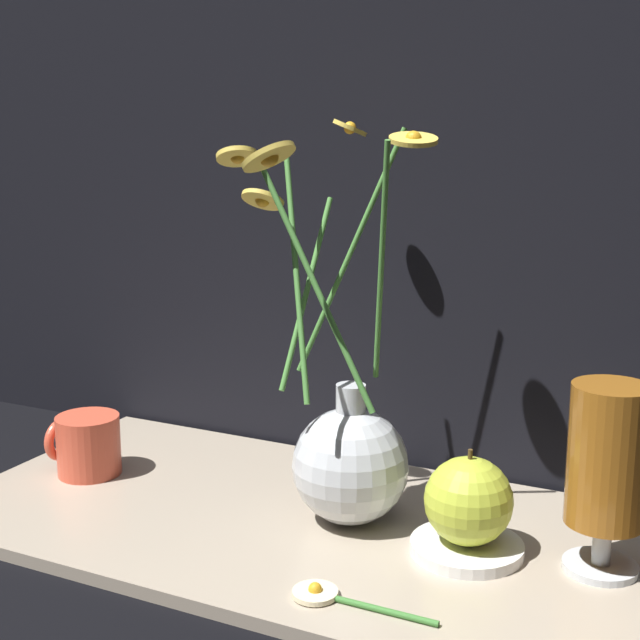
% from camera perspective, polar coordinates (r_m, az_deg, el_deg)
% --- Properties ---
extents(ground_plane, '(6.00, 6.00, 0.00)m').
position_cam_1_polar(ground_plane, '(0.85, -0.62, -13.41)').
color(ground_plane, black).
extents(shelf, '(0.69, 0.34, 0.01)m').
position_cam_1_polar(shelf, '(0.85, -0.62, -13.04)').
color(shelf, tan).
rests_on(shelf, ground_plane).
extents(vase_with_flowers, '(0.18, 0.25, 0.36)m').
position_cam_1_polar(vase_with_flowers, '(0.82, 1.85, -8.39)').
color(vase_with_flowers, silver).
rests_on(vase_with_flowers, shelf).
extents(yellow_mug, '(0.08, 0.07, 0.06)m').
position_cam_1_polar(yellow_mug, '(0.96, -14.88, -7.80)').
color(yellow_mug, '#DB5138').
rests_on(yellow_mug, shelf).
extents(tea_glass, '(0.06, 0.06, 0.16)m').
position_cam_1_polar(tea_glass, '(0.75, 17.93, -8.62)').
color(tea_glass, silver).
rests_on(tea_glass, shelf).
extents(saucer_plate, '(0.10, 0.10, 0.01)m').
position_cam_1_polar(saucer_plate, '(0.79, 9.44, -14.08)').
color(saucer_plate, white).
rests_on(saucer_plate, shelf).
extents(orange_fruit, '(0.08, 0.08, 0.08)m').
position_cam_1_polar(orange_fruit, '(0.78, 9.55, -11.25)').
color(orange_fruit, '#B7C638').
rests_on(orange_fruit, saucer_plate).
extents(loose_daisy, '(0.12, 0.04, 0.01)m').
position_cam_1_polar(loose_daisy, '(0.71, 0.74, -17.28)').
color(loose_daisy, '#3D7A33').
rests_on(loose_daisy, shelf).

